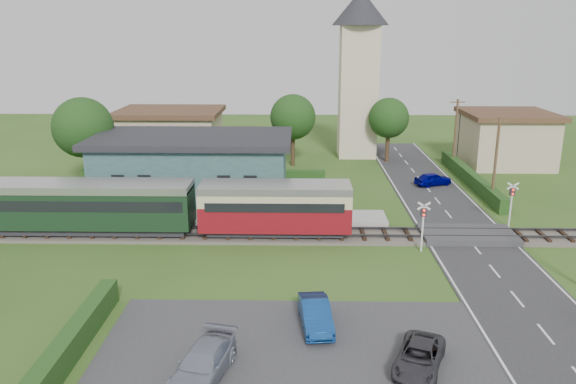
{
  "coord_description": "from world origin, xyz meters",
  "views": [
    {
      "loc": [
        -1.33,
        -33.6,
        13.37
      ],
      "look_at": [
        -2.1,
        4.0,
        2.59
      ],
      "focal_mm": 35.0,
      "sensor_mm": 36.0,
      "label": 1
    }
  ],
  "objects_px": {
    "equipment_hut": "(70,197)",
    "station_building": "(194,167)",
    "pedestrian_near": "(298,208)",
    "pedestrian_far": "(91,207)",
    "car_on_road": "(433,179)",
    "car_park_silver": "(203,364)",
    "car_park_dark": "(419,357)",
    "house_east": "(506,138)",
    "crossing_signal_near": "(423,219)",
    "crossing_signal_far": "(512,198)",
    "church_tower": "(359,62)",
    "car_park_blue": "(316,314)",
    "house_west": "(171,135)",
    "train": "(26,205)"
  },
  "relations": [
    {
      "from": "equipment_hut",
      "to": "station_building",
      "type": "xyz_separation_m",
      "value": [
        8.0,
        5.79,
        0.95
      ]
    },
    {
      "from": "pedestrian_near",
      "to": "pedestrian_far",
      "type": "distance_m",
      "value": 14.9
    },
    {
      "from": "car_on_road",
      "to": "car_park_silver",
      "type": "xyz_separation_m",
      "value": [
        -15.78,
        -29.53,
        0.08
      ]
    },
    {
      "from": "car_park_dark",
      "to": "car_park_silver",
      "type": "bearing_deg",
      "value": -153.55
    },
    {
      "from": "car_park_silver",
      "to": "car_on_road",
      "type": "bearing_deg",
      "value": 74.54
    },
    {
      "from": "house_east",
      "to": "crossing_signal_near",
      "type": "height_order",
      "value": "house_east"
    },
    {
      "from": "house_east",
      "to": "car_park_silver",
      "type": "bearing_deg",
      "value": -123.3
    },
    {
      "from": "house_east",
      "to": "station_building",
      "type": "bearing_deg",
      "value": -156.56
    },
    {
      "from": "car_park_silver",
      "to": "crossing_signal_far",
      "type": "bearing_deg",
      "value": 57.51
    },
    {
      "from": "car_park_silver",
      "to": "equipment_hut",
      "type": "bearing_deg",
      "value": 136.29
    },
    {
      "from": "crossing_signal_near",
      "to": "house_east",
      "type": "bearing_deg",
      "value": 60.87
    },
    {
      "from": "station_building",
      "to": "church_tower",
      "type": "distance_m",
      "value": 23.89
    },
    {
      "from": "crossing_signal_near",
      "to": "crossing_signal_far",
      "type": "distance_m",
      "value": 8.65
    },
    {
      "from": "crossing_signal_near",
      "to": "equipment_hut",
      "type": "bearing_deg",
      "value": 167.06
    },
    {
      "from": "car_on_road",
      "to": "station_building",
      "type": "bearing_deg",
      "value": 78.68
    },
    {
      "from": "crossing_signal_near",
      "to": "car_on_road",
      "type": "distance_m",
      "value": 16.37
    },
    {
      "from": "equipment_hut",
      "to": "pedestrian_near",
      "type": "relative_size",
      "value": 1.56
    },
    {
      "from": "car_on_road",
      "to": "car_park_blue",
      "type": "distance_m",
      "value": 27.75
    },
    {
      "from": "church_tower",
      "to": "pedestrian_far",
      "type": "bearing_deg",
      "value": -132.18
    },
    {
      "from": "crossing_signal_far",
      "to": "car_on_road",
      "type": "xyz_separation_m",
      "value": [
        -2.91,
        10.93,
        -1.51
      ]
    },
    {
      "from": "crossing_signal_far",
      "to": "equipment_hut",
      "type": "bearing_deg",
      "value": 178.54
    },
    {
      "from": "equipment_hut",
      "to": "house_east",
      "type": "xyz_separation_m",
      "value": [
        38.0,
        18.8,
        1.05
      ]
    },
    {
      "from": "equipment_hut",
      "to": "car_park_silver",
      "type": "height_order",
      "value": "equipment_hut"
    },
    {
      "from": "house_east",
      "to": "car_park_dark",
      "type": "distance_m",
      "value": 40.91
    },
    {
      "from": "crossing_signal_far",
      "to": "car_park_blue",
      "type": "bearing_deg",
      "value": -134.36
    },
    {
      "from": "car_on_road",
      "to": "church_tower",
      "type": "bearing_deg",
      "value": 1.02
    },
    {
      "from": "crossing_signal_far",
      "to": "car_on_road",
      "type": "distance_m",
      "value": 11.41
    },
    {
      "from": "car_park_blue",
      "to": "house_east",
      "type": "bearing_deg",
      "value": 52.62
    },
    {
      "from": "crossing_signal_far",
      "to": "car_on_road",
      "type": "relative_size",
      "value": 0.96
    },
    {
      "from": "church_tower",
      "to": "house_west",
      "type": "relative_size",
      "value": 1.63
    },
    {
      "from": "car_on_road",
      "to": "car_park_dark",
      "type": "distance_m",
      "value": 29.6
    },
    {
      "from": "station_building",
      "to": "church_tower",
      "type": "height_order",
      "value": "church_tower"
    },
    {
      "from": "equipment_hut",
      "to": "crossing_signal_near",
      "type": "bearing_deg",
      "value": -12.94
    },
    {
      "from": "car_park_dark",
      "to": "pedestrian_near",
      "type": "xyz_separation_m",
      "value": [
        -5.0,
        17.99,
        0.66
      ]
    },
    {
      "from": "station_building",
      "to": "house_east",
      "type": "bearing_deg",
      "value": 23.44
    },
    {
      "from": "car_park_blue",
      "to": "pedestrian_near",
      "type": "bearing_deg",
      "value": 87.1
    },
    {
      "from": "house_east",
      "to": "car_park_dark",
      "type": "xyz_separation_m",
      "value": [
        -16.4,
        -37.41,
        -2.19
      ]
    },
    {
      "from": "car_park_blue",
      "to": "pedestrian_far",
      "type": "distance_m",
      "value": 21.46
    },
    {
      "from": "crossing_signal_far",
      "to": "train",
      "type": "bearing_deg",
      "value": -175.89
    },
    {
      "from": "car_park_blue",
      "to": "train",
      "type": "bearing_deg",
      "value": 141.52
    },
    {
      "from": "crossing_signal_far",
      "to": "car_park_dark",
      "type": "xyz_separation_m",
      "value": [
        -10.0,
        -17.81,
        -1.54
      ]
    },
    {
      "from": "crossing_signal_far",
      "to": "pedestrian_near",
      "type": "xyz_separation_m",
      "value": [
        -15.0,
        0.18,
        -0.88
      ]
    },
    {
      "from": "equipment_hut",
      "to": "pedestrian_far",
      "type": "xyz_separation_m",
      "value": [
        1.7,
        -0.71,
        -0.49
      ]
    },
    {
      "from": "train",
      "to": "car_park_silver",
      "type": "relative_size",
      "value": 10.0
    },
    {
      "from": "car_park_silver",
      "to": "pedestrian_far",
      "type": "bearing_deg",
      "value": 133.6
    },
    {
      "from": "car_park_dark",
      "to": "crossing_signal_far",
      "type": "bearing_deg",
      "value": 81.92
    },
    {
      "from": "station_building",
      "to": "pedestrian_near",
      "type": "xyz_separation_m",
      "value": [
        8.6,
        -6.42,
        -1.43
      ]
    },
    {
      "from": "church_tower",
      "to": "house_west",
      "type": "distance_m",
      "value": 21.55
    },
    {
      "from": "equipment_hut",
      "to": "car_park_blue",
      "type": "bearing_deg",
      "value": -41.13
    },
    {
      "from": "crossing_signal_near",
      "to": "church_tower",
      "type": "bearing_deg",
      "value": 92.82
    }
  ]
}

